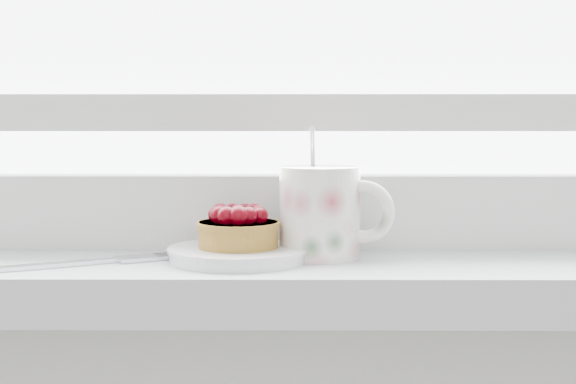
{
  "coord_description": "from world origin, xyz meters",
  "views": [
    {
      "loc": [
        0.04,
        1.19,
        1.06
      ],
      "look_at": [
        0.03,
        1.88,
        1.0
      ],
      "focal_mm": 50.0,
      "sensor_mm": 36.0,
      "label": 1
    }
  ],
  "objects_px": {
    "raspberry_tart": "(238,228)",
    "saucer": "(238,254)",
    "fork": "(69,264)",
    "floral_mug": "(323,210)"
  },
  "relations": [
    {
      "from": "saucer",
      "to": "floral_mug",
      "type": "xyz_separation_m",
      "value": [
        0.07,
        0.02,
        0.04
      ]
    },
    {
      "from": "saucer",
      "to": "fork",
      "type": "height_order",
      "value": "saucer"
    },
    {
      "from": "saucer",
      "to": "raspberry_tart",
      "type": "height_order",
      "value": "raspberry_tart"
    },
    {
      "from": "floral_mug",
      "to": "fork",
      "type": "distance_m",
      "value": 0.22
    },
    {
      "from": "floral_mug",
      "to": "fork",
      "type": "height_order",
      "value": "floral_mug"
    },
    {
      "from": "saucer",
      "to": "fork",
      "type": "distance_m",
      "value": 0.14
    },
    {
      "from": "saucer",
      "to": "fork",
      "type": "relative_size",
      "value": 0.61
    },
    {
      "from": "raspberry_tart",
      "to": "saucer",
      "type": "bearing_deg",
      "value": 56.08
    },
    {
      "from": "fork",
      "to": "raspberry_tart",
      "type": "bearing_deg",
      "value": 10.36
    },
    {
      "from": "raspberry_tart",
      "to": "fork",
      "type": "xyz_separation_m",
      "value": [
        -0.14,
        -0.03,
        -0.03
      ]
    }
  ]
}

